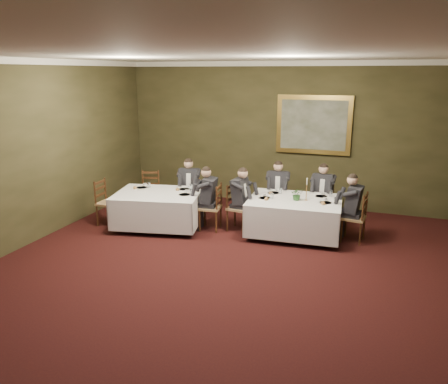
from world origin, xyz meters
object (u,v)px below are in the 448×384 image
Objects in this scene: chair_main_backright at (322,210)px; diner_main_endright at (354,216)px; chair_sec_backleft at (150,201)px; diner_sec_backright at (190,194)px; chair_main_backleft at (277,207)px; diner_sec_endright at (210,206)px; table_main at (294,214)px; table_second at (159,207)px; diner_main_backleft at (277,197)px; centerpiece at (297,194)px; diner_main_backright at (322,201)px; chair_main_endright at (353,227)px; chair_sec_endright at (211,217)px; chair_sec_backright at (190,203)px; diner_main_endleft at (239,207)px; chair_sec_endleft at (109,212)px; painting at (314,125)px; chair_main_endleft at (238,217)px; candlestick at (306,192)px.

chair_main_backright is 0.74× the size of diner_main_endright.
chair_sec_backleft is 0.99m from diner_sec_backright.
diner_main_endright is at bearing 157.36° from diner_sec_backright.
chair_main_backleft is 0.74× the size of diner_sec_endright.
diner_main_endright is at bearing 3.63° from table_main.
diner_sec_backright reaches higher than table_second.
diner_main_backleft is 1.19m from centerpiece.
chair_main_backleft is 1.02m from diner_main_backright.
diner_main_endright is at bearing 90.00° from chair_main_endright.
chair_sec_endright is at bearing 35.94° from diner_main_backleft.
chair_main_backright is 3.03m from chair_sec_backright.
diner_main_endleft is 1.35× the size of chair_sec_backleft.
chair_sec_endleft is (-1.41, -1.21, -0.23)m from diner_sec_backright.
diner_main_backleft is 1.15m from diner_main_endleft.
diner_main_endleft is at bearing -176.37° from table_main.
painting is (-0.44, 1.10, 1.75)m from chair_main_backright.
chair_sec_endleft is at bearing -169.96° from table_main.
chair_main_backleft and chair_sec_backright have the same top height.
chair_main_backright is 0.23m from diner_main_backright.
diner_main_backright is 4.71m from chair_sec_endleft.
chair_main_endright is at bearing 145.45° from diner_main_backleft.
table_main is at bearing 112.54° from chair_main_backleft.
table_second is at bearing 111.28° from chair_sec_backleft.
table_main is 1.44× the size of diner_main_endleft.
chair_sec_endleft is at bearing 48.25° from chair_sec_backleft.
diner_main_backleft is (0.00, -0.01, 0.23)m from chair_main_backleft.
diner_sec_backright is 3.36m from painting.
diner_sec_endright is (-2.90, -0.32, 0.00)m from diner_main_endright.
chair_sec_backright and chair_sec_endleft have the same top height.
diner_sec_endright is (-1.74, -0.25, 0.06)m from table_main.
chair_sec_backright is at bearing -106.65° from chair_main_endleft.
chair_sec_endright is (-1.17, -1.16, -0.23)m from diner_main_backleft.
diner_main_backright reaches higher than table_second.
diner_main_backright is 1.91m from diner_main_endleft.
chair_sec_endleft is (-3.96, -0.70, -0.17)m from table_main.
diner_main_backleft is (2.29, 1.38, 0.06)m from table_second.
chair_sec_backright is at bearing -106.52° from diner_main_endleft.
chair_main_backright is at bearing 174.88° from chair_main_backleft.
chair_sec_endleft is (-2.23, -0.45, 0.00)m from chair_sec_endright.
diner_main_backright is at bearing 77.20° from candlestick.
centerpiece reaches higher than chair_sec_endright.
candlestick is (4.18, 0.72, 0.66)m from chair_sec_endleft.
diner_main_backleft is 1.66m from chair_sec_endright.
diner_main_backright is (3.28, 1.45, 0.06)m from table_second.
painting reaches higher than diner_sec_backright.
table_second is 2.03× the size of chair_sec_endright.
diner_main_endright is 5.05× the size of centerpiece.
diner_main_endright is (1.16, 0.07, 0.06)m from table_main.
chair_sec_endright is (1.12, 0.23, -0.17)m from table_second.
diner_sec_endright is at bearing 36.01° from chair_main_backleft.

